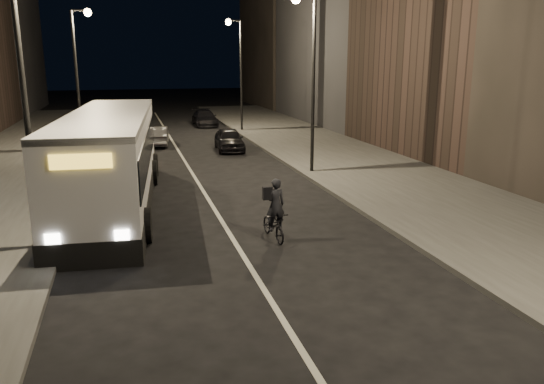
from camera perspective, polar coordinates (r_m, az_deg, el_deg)
ground at (r=13.37m, az=-1.19°, el=-9.94°), size 180.00×180.00×0.00m
sidewalk_right at (r=28.78m, az=8.40°, el=3.22°), size 7.00×70.00×0.16m
sidewalk_left at (r=26.96m, az=-26.88°, el=1.09°), size 7.00×70.00×0.16m
streetlight_right_mid at (r=25.25m, az=3.92°, el=13.90°), size 1.20×0.44×8.12m
streetlight_right_far at (r=40.70m, az=-3.74°, el=13.98°), size 1.20×0.44×8.12m
streetlight_left_near at (r=16.01m, az=-24.49°, el=12.57°), size 1.20×0.44×8.12m
streetlight_left_far at (r=33.92m, az=-19.94°, el=13.17°), size 1.20×0.44×8.12m
city_bus at (r=20.80m, az=-16.93°, el=3.74°), size 3.91×13.26×3.53m
cyclist_on_bicycle at (r=16.33m, az=0.22°, el=-2.94°), size 0.75×1.76×1.98m
car_near at (r=32.58m, az=-4.64°, el=5.66°), size 1.86×4.06×1.35m
car_mid at (r=35.13m, az=-12.21°, el=5.91°), size 1.69×3.88×1.24m
car_far at (r=45.05m, az=-7.24°, el=7.90°), size 1.83×4.45×1.29m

